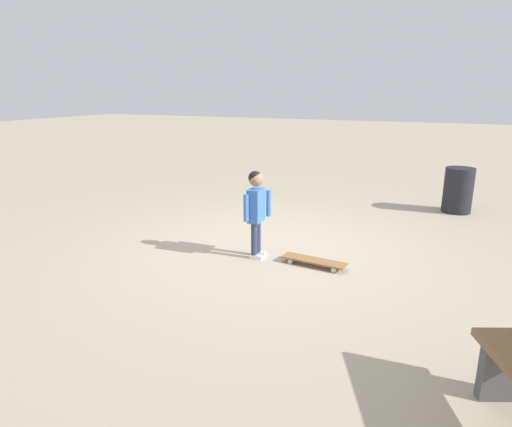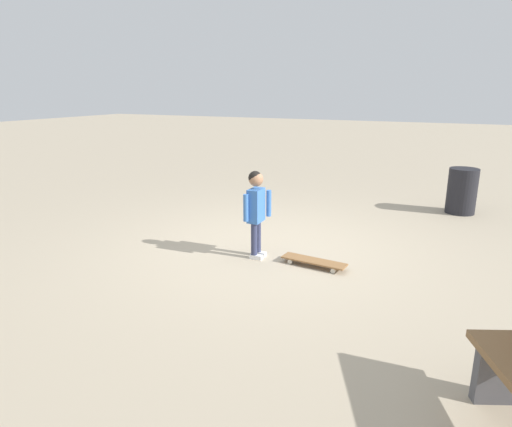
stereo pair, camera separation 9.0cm
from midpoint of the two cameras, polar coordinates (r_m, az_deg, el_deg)
The scene contains 4 objects.
ground_plane at distance 5.72m, azimuth 2.36°, elevation -4.49°, with size 50.00×50.00×0.00m, color tan.
child_person at distance 5.24m, azimuth 0.51°, elevation 1.12°, with size 0.22×0.37×1.06m.
skateboard at distance 5.19m, azimuth 7.94°, elevation -6.11°, with size 0.78×0.26×0.07m.
trash_bin at distance 8.02m, azimuth 25.25°, elevation 2.64°, with size 0.46×0.46×0.74m, color black.
Camera 2 is at (-2.13, 4.94, 1.97)m, focal length 31.11 mm.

